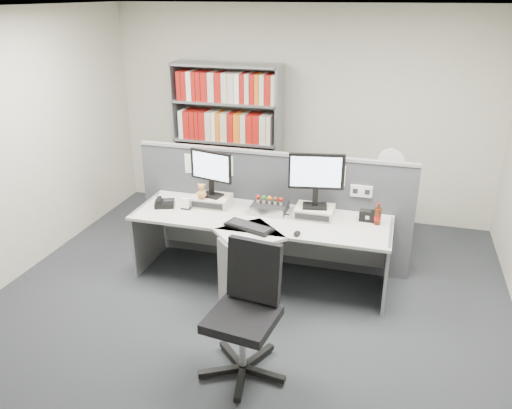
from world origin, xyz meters
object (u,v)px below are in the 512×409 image
(monitor_left, at_px, (211,170))
(desk, at_px, (254,250))
(speaker, at_px, (368,216))
(keyboard, at_px, (249,227))
(mouse, at_px, (297,233))
(office_chair, at_px, (247,308))
(desktop_pc, at_px, (270,207))
(filing_cabinet, at_px, (385,218))
(cola_bottle, at_px, (378,216))
(desk_fan, at_px, (390,164))
(desk_phone, at_px, (164,203))
(shelving_unit, at_px, (228,143))
(monitor_right, at_px, (316,176))
(desk_calendar, at_px, (186,204))

(monitor_left, bearing_deg, desk, -33.46)
(monitor_left, distance_m, speaker, 1.66)
(keyboard, bearing_deg, mouse, -2.75)
(office_chair, bearing_deg, mouse, 80.38)
(desktop_pc, distance_m, office_chair, 1.54)
(filing_cabinet, bearing_deg, mouse, -116.95)
(cola_bottle, xyz_separation_m, desk_fan, (0.06, 1.04, 0.21))
(desk, relative_size, desk_phone, 10.36)
(shelving_unit, bearing_deg, office_chair, -68.66)
(cola_bottle, height_order, shelving_unit, shelving_unit)
(cola_bottle, bearing_deg, monitor_left, 179.24)
(monitor_right, xyz_separation_m, office_chair, (-0.25, -1.52, -0.59))
(cola_bottle, bearing_deg, monitor_right, 177.88)
(desk_calendar, bearing_deg, speaker, 6.66)
(mouse, height_order, desk_calendar, desk_calendar)
(desktop_pc, distance_m, desk_calendar, 0.88)
(desk_phone, distance_m, office_chair, 1.89)
(mouse, bearing_deg, desk_calendar, 166.63)
(shelving_unit, bearing_deg, keyboard, -65.70)
(mouse, height_order, speaker, speaker)
(monitor_right, bearing_deg, desk, -143.53)
(mouse, bearing_deg, monitor_left, 154.93)
(desk, bearing_deg, monitor_right, 36.47)
(desk_fan, relative_size, office_chair, 0.48)
(monitor_left, relative_size, cola_bottle, 2.19)
(desk, relative_size, monitor_left, 5.27)
(desk, height_order, cola_bottle, cola_bottle)
(keyboard, height_order, office_chair, office_chair)
(desk_phone, distance_m, cola_bottle, 2.20)
(speaker, bearing_deg, shelving_unit, 143.62)
(desktop_pc, relative_size, mouse, 3.46)
(speaker, distance_m, shelving_unit, 2.42)
(keyboard, relative_size, mouse, 5.10)
(cola_bottle, relative_size, filing_cabinet, 0.32)
(desk_phone, distance_m, speaker, 2.11)
(desk, distance_m, filing_cabinet, 1.85)
(monitor_left, xyz_separation_m, keyboard, (0.55, -0.45, -0.38))
(desktop_pc, relative_size, speaker, 2.15)
(desktop_pc, distance_m, desk_fan, 1.55)
(monitor_right, bearing_deg, desk_calendar, -172.15)
(monitor_right, xyz_separation_m, filing_cabinet, (0.68, 1.02, -0.80))
(keyboard, bearing_deg, desktop_pc, 78.93)
(desk_phone, height_order, filing_cabinet, desk_phone)
(monitor_left, bearing_deg, filing_cabinet, 29.72)
(monitor_left, xyz_separation_m, monitor_right, (1.10, 0.00, 0.04))
(desk, xyz_separation_m, mouse, (0.44, -0.09, 0.28))
(speaker, bearing_deg, monitor_right, -176.38)
(cola_bottle, bearing_deg, speaker, 149.93)
(desk, distance_m, shelving_unit, 2.12)
(desk_phone, distance_m, shelving_unit, 1.66)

